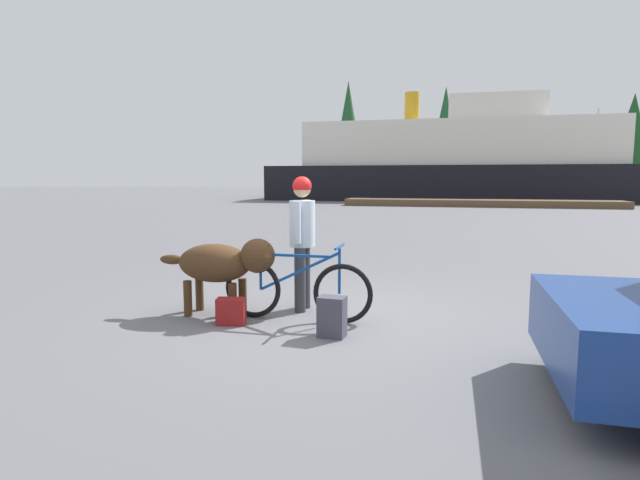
{
  "coord_description": "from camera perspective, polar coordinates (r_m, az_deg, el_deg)",
  "views": [
    {
      "loc": [
        1.42,
        -5.84,
        1.66
      ],
      "look_at": [
        -0.26,
        0.86,
        0.82
      ],
      "focal_mm": 28.75,
      "sensor_mm": 36.0,
      "label": 1
    }
  ],
  "objects": [
    {
      "name": "backpack",
      "position": [
        5.42,
        1.34,
        -8.53
      ],
      "size": [
        0.29,
        0.22,
        0.43
      ],
      "primitive_type": "cube",
      "rotation": [
        0.0,
        0.0,
        -0.08
      ],
      "color": "#3F3F4C",
      "rests_on": "ground_plane"
    },
    {
      "name": "ground_plane",
      "position": [
        6.24,
        0.4,
        -8.48
      ],
      "size": [
        160.0,
        160.0,
        0.0
      ],
      "primitive_type": "plane",
      "color": "slate"
    },
    {
      "name": "handbag_pannier",
      "position": [
        5.95,
        -9.87,
        -7.84
      ],
      "size": [
        0.35,
        0.24,
        0.3
      ],
      "primitive_type": "cube",
      "rotation": [
        0.0,
        0.0,
        0.22
      ],
      "color": "maroon",
      "rests_on": "ground_plane"
    },
    {
      "name": "ferry_boat",
      "position": [
        40.59,
        14.94,
        8.31
      ],
      "size": [
        27.42,
        8.97,
        8.15
      ],
      "color": "black",
      "rests_on": "ground_plane"
    },
    {
      "name": "person_cyclist",
      "position": [
        6.37,
        -1.99,
        1.03
      ],
      "size": [
        0.32,
        0.53,
        1.68
      ],
      "color": "#333338",
      "rests_on": "ground_plane"
    },
    {
      "name": "sailboat_moored",
      "position": [
        46.51,
        28.11,
        4.66
      ],
      "size": [
        6.96,
        1.95,
        7.11
      ],
      "color": "navy",
      "rests_on": "ground_plane"
    },
    {
      "name": "pine_tree_far_right",
      "position": [
        54.69,
        31.46,
        10.26
      ],
      "size": [
        3.56,
        3.56,
        9.18
      ],
      "color": "#4C331E",
      "rests_on": "ground_plane"
    },
    {
      "name": "pine_tree_far_left",
      "position": [
        54.09,
        3.16,
        12.89
      ],
      "size": [
        2.94,
        2.94,
        11.52
      ],
      "color": "#4C331E",
      "rests_on": "ground_plane"
    },
    {
      "name": "dock_pier",
      "position": [
        31.45,
        17.29,
        3.94
      ],
      "size": [
        15.63,
        2.17,
        0.4
      ],
      "primitive_type": "cube",
      "color": "brown",
      "rests_on": "ground_plane"
    },
    {
      "name": "pine_tree_center",
      "position": [
        55.85,
        13.77,
        12.33
      ],
      "size": [
        2.94,
        2.94,
        11.06
      ],
      "color": "#4C331E",
      "rests_on": "ground_plane"
    },
    {
      "name": "dog",
      "position": [
        6.26,
        -10.73,
        -2.56
      ],
      "size": [
        1.49,
        0.55,
        0.95
      ],
      "color": "#472D19",
      "rests_on": "ground_plane"
    },
    {
      "name": "bicycle",
      "position": [
        5.99,
        -2.74,
        -5.41
      ],
      "size": [
        1.78,
        0.44,
        0.9
      ],
      "color": "black",
      "rests_on": "ground_plane"
    }
  ]
}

